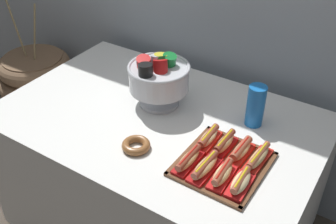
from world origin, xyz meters
name	(u,v)px	position (x,y,z in m)	size (l,w,h in m)	color
buffet_table	(159,174)	(0.00, 0.00, 0.41)	(1.50, 0.97, 0.78)	white
floor_vase	(41,98)	(-1.20, 0.26, 0.31)	(0.58, 0.58, 1.10)	brown
serving_tray	(223,164)	(0.40, -0.14, 0.78)	(0.33, 0.36, 0.01)	brown
hot_dog_0	(188,160)	(0.29, -0.22, 0.81)	(0.06, 0.17, 0.06)	#B21414
hot_dog_1	(205,167)	(0.36, -0.22, 0.81)	(0.07, 0.18, 0.06)	#B21414
hot_dog_2	(222,175)	(0.44, -0.22, 0.82)	(0.07, 0.16, 0.06)	red
hot_dog_3	(240,183)	(0.51, -0.22, 0.81)	(0.07, 0.16, 0.06)	red
hot_dog_4	(208,138)	(0.29, -0.05, 0.81)	(0.07, 0.16, 0.06)	red
hot_dog_5	(224,144)	(0.37, -0.05, 0.82)	(0.06, 0.16, 0.06)	#B21414
hot_dog_6	(241,151)	(0.44, -0.06, 0.81)	(0.07, 0.16, 0.06)	red
hot_dog_7	(258,158)	(0.52, -0.06, 0.81)	(0.07, 0.19, 0.06)	red
punch_bowl	(158,76)	(-0.06, 0.09, 0.93)	(0.30, 0.30, 0.27)	silver
cup_stack	(256,106)	(0.39, 0.19, 0.88)	(0.08, 0.08, 0.20)	blue
donut	(136,145)	(0.05, -0.24, 0.80)	(0.12, 0.12, 0.03)	brown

